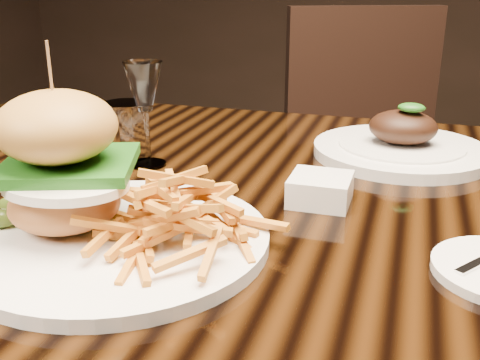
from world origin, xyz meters
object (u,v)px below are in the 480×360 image
(burger_plate, at_px, (109,196))
(wine_glass, at_px, (144,91))
(chair_far, at_px, (370,155))
(dining_table, at_px, (317,242))
(far_dish, at_px, (401,146))

(burger_plate, bearing_deg, wine_glass, 99.92)
(wine_glass, bearing_deg, chair_far, 71.60)
(dining_table, bearing_deg, far_dish, 63.77)
(far_dish, xyz_separation_m, chair_far, (-0.09, 0.68, -0.23))
(wine_glass, xyz_separation_m, far_dish, (0.38, 0.17, -0.10))
(far_dish, bearing_deg, wine_glass, -156.04)
(dining_table, xyz_separation_m, far_dish, (0.10, 0.20, 0.09))
(wine_glass, bearing_deg, far_dish, 23.96)
(chair_far, bearing_deg, burger_plate, -124.47)
(burger_plate, bearing_deg, far_dish, 47.87)
(dining_table, distance_m, far_dish, 0.24)
(burger_plate, xyz_separation_m, chair_far, (0.20, 1.11, -0.27))
(dining_table, xyz_separation_m, chair_far, (0.01, 0.88, -0.13))
(wine_glass, height_order, far_dish, wine_glass)
(far_dish, bearing_deg, chair_far, 97.72)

